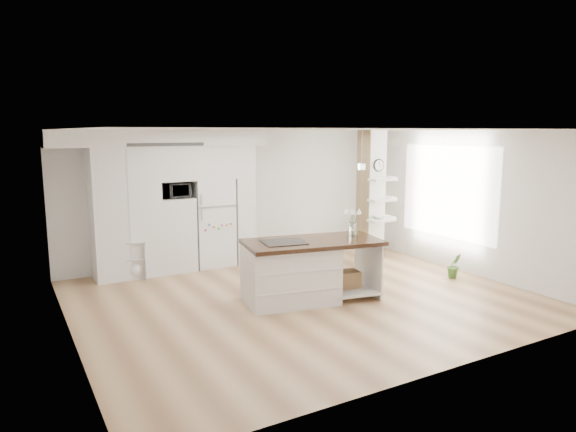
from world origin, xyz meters
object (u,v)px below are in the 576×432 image
Objects in this scene: kitchen_island at (298,270)px; floor_plant_a at (454,266)px; refrigerator at (212,222)px; bookshelf at (132,262)px.

kitchen_island reaches higher than floor_plant_a.
floor_plant_a is at bearing 4.76° from kitchen_island.
refrigerator reaches higher than bookshelf.
refrigerator is 3.74× the size of floor_plant_a.
bookshelf is at bearing 150.85° from floor_plant_a.
kitchen_island is at bearing -35.34° from bookshelf.
refrigerator is 2.48× the size of bookshelf.
refrigerator is 0.76× the size of kitchen_island.
floor_plant_a is (3.17, -0.31, -0.27)m from kitchen_island.
refrigerator is at bearing 107.70° from kitchen_island.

